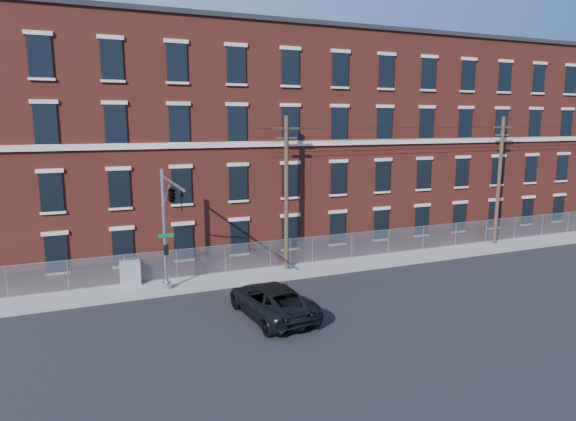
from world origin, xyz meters
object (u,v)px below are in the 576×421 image
(utility_pole_near, at_px, (287,191))
(pickup_truck, at_px, (272,300))
(utility_cabinet, at_px, (130,273))
(traffic_signal_mast, at_px, (170,206))

(utility_pole_near, distance_m, pickup_truck, 9.16)
(utility_pole_near, bearing_deg, utility_cabinet, 177.69)
(traffic_signal_mast, xyz_separation_m, utility_pole_near, (8.00, 3.42, -0.05))
(pickup_truck, bearing_deg, traffic_signal_mast, -45.86)
(utility_pole_near, xyz_separation_m, pickup_truck, (-3.70, -7.08, -4.50))
(utility_cabinet, bearing_deg, utility_pole_near, -0.69)
(utility_pole_near, distance_m, utility_cabinet, 10.88)
(traffic_signal_mast, height_order, utility_pole_near, utility_pole_near)
(traffic_signal_mast, height_order, utility_cabinet, traffic_signal_mast)
(traffic_signal_mast, height_order, pickup_truck, traffic_signal_mast)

